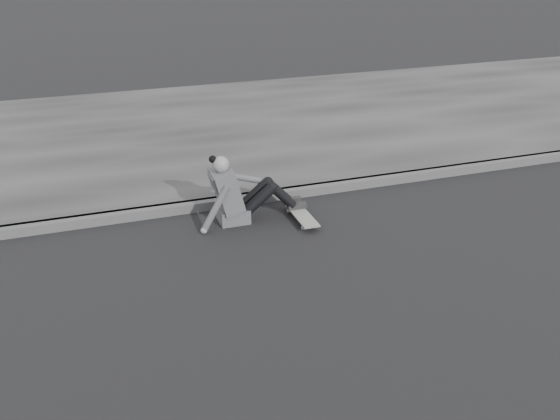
{
  "coord_description": "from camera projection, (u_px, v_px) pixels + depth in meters",
  "views": [
    {
      "loc": [
        -4.13,
        -4.61,
        3.38
      ],
      "look_at": [
        -2.12,
        1.22,
        0.5
      ],
      "focal_mm": 40.0,
      "sensor_mm": 36.0,
      "label": 1
    }
  ],
  "objects": [
    {
      "name": "curb",
      "position": [
        391.0,
        179.0,
        8.78
      ],
      "size": [
        24.0,
        0.16,
        0.12
      ],
      "primitive_type": "cube",
      "color": "#4B4B4B",
      "rests_on": "ground"
    },
    {
      "name": "ground",
      "position": [
        507.0,
        271.0,
        6.6
      ],
      "size": [
        80.0,
        80.0,
        0.0
      ],
      "primitive_type": "plane",
      "color": "black",
      "rests_on": "ground"
    },
    {
      "name": "seated_woman",
      "position": [
        238.0,
        194.0,
        7.56
      ],
      "size": [
        1.38,
        0.46,
        0.88
      ],
      "color": "#4D4D50",
      "rests_on": "ground"
    },
    {
      "name": "skateboard",
      "position": [
        301.0,
        215.0,
        7.69
      ],
      "size": [
        0.2,
        0.78,
        0.09
      ],
      "color": "#989994",
      "rests_on": "ground"
    },
    {
      "name": "sidewalk",
      "position": [
        312.0,
        120.0,
        11.37
      ],
      "size": [
        24.0,
        6.0,
        0.12
      ],
      "primitive_type": "cube",
      "color": "#353535",
      "rests_on": "ground"
    }
  ]
}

